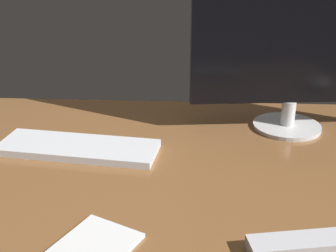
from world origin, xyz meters
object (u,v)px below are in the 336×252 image
at_px(keyboard, 78,148).
at_px(tv_remote, 306,245).
at_px(monitor, 297,36).
at_px(notepad, 92,248).

xyz_separation_m(keyboard, tv_remote, (0.47, -0.35, 0.00)).
relative_size(keyboard, tv_remote, 1.97).
bearing_deg(tv_remote, monitor, 72.23).
distance_m(keyboard, tv_remote, 0.59).
xyz_separation_m(monitor, keyboard, (-0.54, -0.17, -0.25)).
bearing_deg(notepad, monitor, 51.90).
distance_m(monitor, tv_remote, 0.58).
relative_size(monitor, keyboard, 1.38).
relative_size(monitor, tv_remote, 2.72).
xyz_separation_m(monitor, tv_remote, (-0.07, -0.52, -0.24)).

